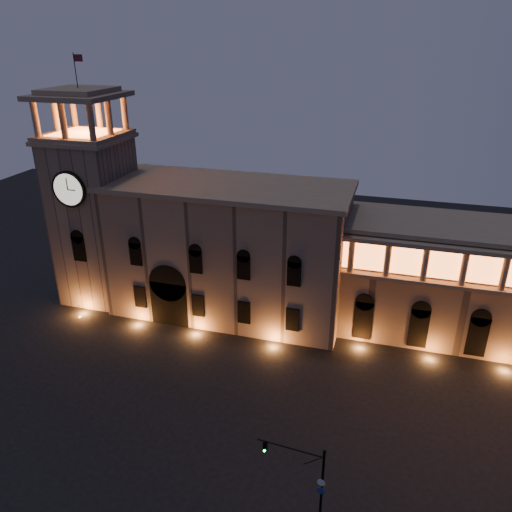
% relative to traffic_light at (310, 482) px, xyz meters
% --- Properties ---
extents(ground, '(160.00, 160.00, 0.00)m').
position_rel_traffic_light_xyz_m(ground, '(-14.34, 6.90, -3.88)').
color(ground, black).
rests_on(ground, ground).
extents(government_building, '(30.80, 12.80, 17.60)m').
position_rel_traffic_light_xyz_m(government_building, '(-16.41, 28.83, 4.89)').
color(government_building, '#856B57').
rests_on(government_building, ground).
extents(clock_tower, '(9.80, 9.80, 32.40)m').
position_rel_traffic_light_xyz_m(clock_tower, '(-34.84, 27.88, 8.62)').
color(clock_tower, '#856B57').
rests_on(clock_tower, ground).
extents(colonnade_wing, '(40.60, 11.50, 14.50)m').
position_rel_traffic_light_xyz_m(colonnade_wing, '(17.66, 30.82, 3.46)').
color(colonnade_wing, '#806652').
rests_on(colonnade_wing, ground).
extents(traffic_light, '(5.37, 0.79, 7.38)m').
position_rel_traffic_light_xyz_m(traffic_light, '(0.00, 0.00, 0.00)').
color(traffic_light, black).
rests_on(traffic_light, ground).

